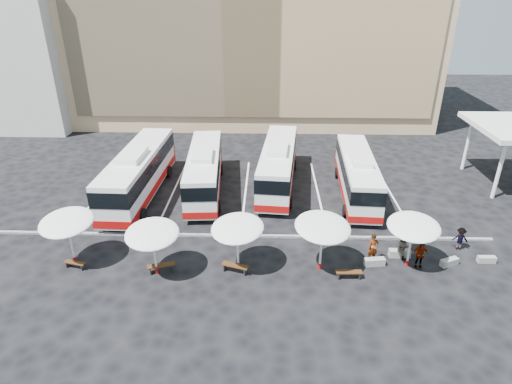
{
  "coord_description": "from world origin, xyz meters",
  "views": [
    {
      "loc": [
        1.76,
        -24.38,
        15.54
      ],
      "look_at": [
        1.0,
        3.0,
        2.2
      ],
      "focal_mm": 30.0,
      "sensor_mm": 36.0,
      "label": 1
    }
  ],
  "objects_px": {
    "sunshade_0": "(67,222)",
    "wood_bench_1": "(161,266)",
    "wood_bench_3": "(349,273)",
    "conc_bench_3": "(487,259)",
    "conc_bench_0": "(375,262)",
    "passenger_2": "(420,255)",
    "bus_1": "(204,170)",
    "wood_bench_2": "(235,267)",
    "wood_bench_0": "(75,264)",
    "bus_3": "(357,174)",
    "sunshade_1": "(152,234)",
    "sunshade_4": "(414,227)",
    "sunshade_2": "(237,228)",
    "bus_0": "(139,172)",
    "conc_bench_2": "(449,262)",
    "passenger_3": "(460,239)",
    "sunshade_3": "(323,227)",
    "passenger_0": "(373,248)",
    "bus_2": "(278,164)",
    "conc_bench_1": "(399,253)",
    "passenger_1": "(403,246)"
  },
  "relations": [
    {
      "from": "sunshade_2",
      "to": "passenger_2",
      "type": "xyz_separation_m",
      "value": [
        10.94,
        0.35,
        -1.86
      ]
    },
    {
      "from": "sunshade_0",
      "to": "wood_bench_0",
      "type": "height_order",
      "value": "sunshade_0"
    },
    {
      "from": "bus_3",
      "to": "wood_bench_2",
      "type": "xyz_separation_m",
      "value": [
        -9.07,
        -10.78,
        -1.47
      ]
    },
    {
      "from": "sunshade_1",
      "to": "wood_bench_3",
      "type": "distance_m",
      "value": 11.61
    },
    {
      "from": "sunshade_1",
      "to": "wood_bench_2",
      "type": "distance_m",
      "value": 5.23
    },
    {
      "from": "bus_1",
      "to": "passenger_1",
      "type": "distance_m",
      "value": 16.6
    },
    {
      "from": "sunshade_2",
      "to": "conc_bench_3",
      "type": "xyz_separation_m",
      "value": [
        15.35,
        0.99,
        -2.57
      ]
    },
    {
      "from": "passenger_1",
      "to": "bus_0",
      "type": "bearing_deg",
      "value": 30.87
    },
    {
      "from": "passenger_3",
      "to": "wood_bench_1",
      "type": "bearing_deg",
      "value": 23.67
    },
    {
      "from": "wood_bench_3",
      "to": "conc_bench_3",
      "type": "bearing_deg",
      "value": 11.85
    },
    {
      "from": "wood_bench_0",
      "to": "bus_3",
      "type": "bearing_deg",
      "value": 29.5
    },
    {
      "from": "wood_bench_3",
      "to": "sunshade_3",
      "type": "bearing_deg",
      "value": 151.11
    },
    {
      "from": "sunshade_2",
      "to": "sunshade_3",
      "type": "xyz_separation_m",
      "value": [
        4.94,
        0.02,
        0.15
      ]
    },
    {
      "from": "conc_bench_3",
      "to": "passenger_1",
      "type": "xyz_separation_m",
      "value": [
        -5.1,
        0.41,
        0.63
      ]
    },
    {
      "from": "sunshade_0",
      "to": "sunshade_2",
      "type": "distance_m",
      "value": 10.18
    },
    {
      "from": "bus_2",
      "to": "sunshade_1",
      "type": "xyz_separation_m",
      "value": [
        -7.42,
        -12.68,
        0.78
      ]
    },
    {
      "from": "bus_3",
      "to": "sunshade_4",
      "type": "relative_size",
      "value": 3.2
    },
    {
      "from": "conc_bench_0",
      "to": "conc_bench_1",
      "type": "xyz_separation_m",
      "value": [
        1.78,
        0.95,
        0.02
      ]
    },
    {
      "from": "wood_bench_0",
      "to": "passenger_3",
      "type": "relative_size",
      "value": 0.89
    },
    {
      "from": "conc_bench_1",
      "to": "bus_3",
      "type": "bearing_deg",
      "value": 97.7
    },
    {
      "from": "wood_bench_3",
      "to": "sunshade_2",
      "type": "bearing_deg",
      "value": 172.51
    },
    {
      "from": "conc_bench_0",
      "to": "passenger_2",
      "type": "relative_size",
      "value": 0.69
    },
    {
      "from": "sunshade_4",
      "to": "conc_bench_3",
      "type": "distance_m",
      "value": 5.65
    },
    {
      "from": "wood_bench_0",
      "to": "conc_bench_1",
      "type": "bearing_deg",
      "value": 5.02
    },
    {
      "from": "wood_bench_1",
      "to": "passenger_3",
      "type": "bearing_deg",
      "value": 9.02
    },
    {
      "from": "bus_1",
      "to": "wood_bench_2",
      "type": "relative_size",
      "value": 6.98
    },
    {
      "from": "sunshade_1",
      "to": "conc_bench_3",
      "type": "height_order",
      "value": "sunshade_1"
    },
    {
      "from": "wood_bench_3",
      "to": "passenger_3",
      "type": "bearing_deg",
      "value": 23.32
    },
    {
      "from": "bus_2",
      "to": "wood_bench_3",
      "type": "bearing_deg",
      "value": -67.54
    },
    {
      "from": "sunshade_0",
      "to": "conc_bench_1",
      "type": "distance_m",
      "value": 20.48
    },
    {
      "from": "conc_bench_1",
      "to": "conc_bench_3",
      "type": "distance_m",
      "value": 5.26
    },
    {
      "from": "sunshade_1",
      "to": "sunshade_4",
      "type": "relative_size",
      "value": 0.99
    },
    {
      "from": "bus_1",
      "to": "sunshade_3",
      "type": "xyz_separation_m",
      "value": [
        8.38,
        -10.7,
        1.01
      ]
    },
    {
      "from": "wood_bench_0",
      "to": "wood_bench_1",
      "type": "height_order",
      "value": "wood_bench_1"
    },
    {
      "from": "bus_0",
      "to": "passenger_2",
      "type": "height_order",
      "value": "bus_0"
    },
    {
      "from": "passenger_0",
      "to": "wood_bench_1",
      "type": "bearing_deg",
      "value": 168.95
    },
    {
      "from": "wood_bench_2",
      "to": "conc_bench_2",
      "type": "bearing_deg",
      "value": 4.64
    },
    {
      "from": "wood_bench_0",
      "to": "passenger_2",
      "type": "distance_m",
      "value": 20.85
    },
    {
      "from": "bus_1",
      "to": "passenger_1",
      "type": "height_order",
      "value": "bus_1"
    },
    {
      "from": "bus_1",
      "to": "sunshade_1",
      "type": "bearing_deg",
      "value": -101.15
    },
    {
      "from": "sunshade_3",
      "to": "passenger_0",
      "type": "xyz_separation_m",
      "value": [
        3.32,
        0.93,
        -1.98
      ]
    },
    {
      "from": "conc_bench_2",
      "to": "passenger_1",
      "type": "relative_size",
      "value": 0.71
    },
    {
      "from": "wood_bench_1",
      "to": "conc_bench_3",
      "type": "distance_m",
      "value": 19.98
    },
    {
      "from": "passenger_1",
      "to": "bus_3",
      "type": "bearing_deg",
      "value": -26.76
    },
    {
      "from": "wood_bench_0",
      "to": "conc_bench_1",
      "type": "distance_m",
      "value": 20.08
    },
    {
      "from": "sunshade_0",
      "to": "wood_bench_1",
      "type": "height_order",
      "value": "sunshade_0"
    },
    {
      "from": "wood_bench_0",
      "to": "conc_bench_0",
      "type": "bearing_deg",
      "value": 2.54
    },
    {
      "from": "sunshade_2",
      "to": "conc_bench_0",
      "type": "xyz_separation_m",
      "value": [
        8.34,
        0.49,
        -2.53
      ]
    },
    {
      "from": "conc_bench_1",
      "to": "passenger_0",
      "type": "relative_size",
      "value": 0.71
    },
    {
      "from": "sunshade_0",
      "to": "conc_bench_1",
      "type": "height_order",
      "value": "sunshade_0"
    }
  ]
}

